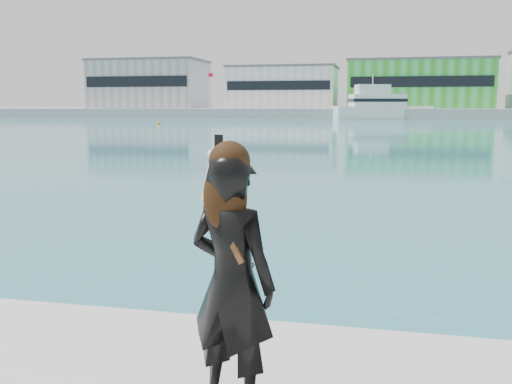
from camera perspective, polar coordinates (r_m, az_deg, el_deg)
far_quay at (r=133.89m, az=12.30°, el=7.76°), size 320.00×40.00×2.00m
warehouse_grey_left at (r=143.21m, az=-10.59°, el=10.56°), size 26.52×16.36×11.50m
warehouse_white at (r=133.85m, az=2.76°, el=10.41°), size 24.48×15.35×9.50m
warehouse_green at (r=132.14m, az=15.91°, el=10.33°), size 30.60×16.36×10.50m
flagpole_left at (r=130.75m, az=-4.77°, el=10.34°), size 1.28×0.16×8.00m
flagpole_right at (r=126.76m, az=22.55°, el=9.76°), size 1.28×0.16×8.00m
motor_yacht at (r=115.06m, az=12.26°, el=8.36°), size 19.42×10.84×8.74m
buoy_far at (r=85.19m, az=-9.69°, el=6.73°), size 0.50×0.50×0.50m
woman at (r=3.63m, az=-2.45°, el=-8.29°), size 0.70×0.57×1.76m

